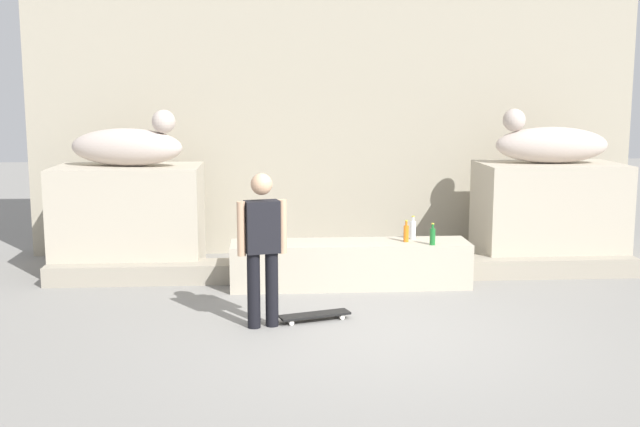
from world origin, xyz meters
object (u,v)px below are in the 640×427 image
(skater, at_px, (262,243))
(skateboard, at_px, (315,315))
(statue_reclining_left, at_px, (129,146))
(bottle_green, at_px, (433,236))
(bottle_clear, at_px, (413,230))
(statue_reclining_right, at_px, (549,143))
(bottle_orange, at_px, (406,233))

(skater, relative_size, skateboard, 2.03)
(statue_reclining_left, xyz_separation_m, bottle_green, (3.98, -1.28, -1.07))
(skater, distance_m, bottle_clear, 2.69)
(statue_reclining_left, xyz_separation_m, bottle_clear, (3.80, -0.88, -1.06))
(statue_reclining_left, height_order, bottle_clear, statue_reclining_left)
(statue_reclining_left, distance_m, bottle_green, 4.32)
(statue_reclining_left, relative_size, skater, 1.01)
(statue_reclining_right, height_order, skater, statue_reclining_right)
(statue_reclining_right, height_order, bottle_orange, statue_reclining_right)
(bottle_orange, distance_m, bottle_clear, 0.21)
(statue_reclining_left, distance_m, skater, 3.38)
(statue_reclining_left, relative_size, bottle_green, 6.01)
(bottle_clear, bearing_deg, statue_reclining_right, 22.89)
(statue_reclining_left, distance_m, skateboard, 3.89)
(bottle_clear, bearing_deg, bottle_green, -65.91)
(skateboard, bearing_deg, statue_reclining_right, 18.41)
(statue_reclining_right, relative_size, bottle_green, 5.81)
(bottle_orange, height_order, bottle_green, bottle_orange)
(statue_reclining_left, bearing_deg, bottle_clear, 0.76)
(skateboard, relative_size, bottle_green, 2.93)
(bottle_orange, bearing_deg, statue_reclining_left, 164.03)
(bottle_green, bearing_deg, statue_reclining_right, 33.72)
(skater, bearing_deg, statue_reclining_right, 19.80)
(bottle_green, bearing_deg, skater, -146.32)
(skateboard, height_order, bottle_orange, bottle_orange)
(skater, xyz_separation_m, bottle_clear, (1.97, 1.83, -0.21))
(skater, relative_size, bottle_clear, 5.40)
(skater, bearing_deg, skateboard, 3.67)
(skater, bearing_deg, bottle_orange, 27.97)
(bottle_clear, relative_size, bottle_green, 1.10)
(skateboard, height_order, bottle_clear, bottle_clear)
(statue_reclining_right, relative_size, bottle_clear, 5.27)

